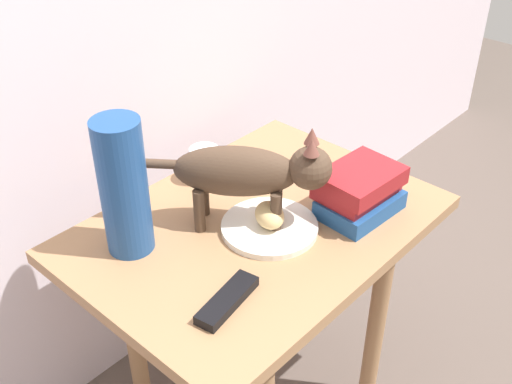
{
  "coord_description": "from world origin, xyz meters",
  "views": [
    {
      "loc": [
        -0.81,
        -0.73,
        1.42
      ],
      "look_at": [
        0.0,
        0.0,
        0.68
      ],
      "focal_mm": 44.09,
      "sensor_mm": 36.0,
      "label": 1
    }
  ],
  "objects_px": {
    "side_table": "(256,254)",
    "cat": "(250,172)",
    "candle_jar": "(205,166)",
    "book_stack": "(359,191)",
    "green_vase": "(124,188)",
    "bread_roll": "(269,215)",
    "plate": "(271,226)",
    "tv_remote": "(227,300)"
  },
  "relations": [
    {
      "from": "plate",
      "to": "candle_jar",
      "type": "relative_size",
      "value": 2.45
    },
    {
      "from": "side_table",
      "to": "bread_roll",
      "type": "height_order",
      "value": "bread_roll"
    },
    {
      "from": "side_table",
      "to": "green_vase",
      "type": "bearing_deg",
      "value": 149.84
    },
    {
      "from": "plate",
      "to": "tv_remote",
      "type": "height_order",
      "value": "tv_remote"
    },
    {
      "from": "plate",
      "to": "book_stack",
      "type": "bearing_deg",
      "value": -29.18
    },
    {
      "from": "cat",
      "to": "plate",
      "type": "bearing_deg",
      "value": -71.69
    },
    {
      "from": "bread_roll",
      "to": "plate",
      "type": "bearing_deg",
      "value": -8.2
    },
    {
      "from": "plate",
      "to": "green_vase",
      "type": "distance_m",
      "value": 0.32
    },
    {
      "from": "green_vase",
      "to": "side_table",
      "type": "bearing_deg",
      "value": -30.16
    },
    {
      "from": "side_table",
      "to": "green_vase",
      "type": "height_order",
      "value": "green_vase"
    },
    {
      "from": "book_stack",
      "to": "plate",
      "type": "bearing_deg",
      "value": 150.82
    },
    {
      "from": "side_table",
      "to": "tv_remote",
      "type": "distance_m",
      "value": 0.27
    },
    {
      "from": "plate",
      "to": "bread_roll",
      "type": "relative_size",
      "value": 2.6
    },
    {
      "from": "side_table",
      "to": "green_vase",
      "type": "xyz_separation_m",
      "value": [
        -0.23,
        0.14,
        0.24
      ]
    },
    {
      "from": "cat",
      "to": "book_stack",
      "type": "relative_size",
      "value": 2.1
    },
    {
      "from": "bread_roll",
      "to": "cat",
      "type": "distance_m",
      "value": 0.1
    },
    {
      "from": "side_table",
      "to": "cat",
      "type": "distance_m",
      "value": 0.22
    },
    {
      "from": "side_table",
      "to": "green_vase",
      "type": "distance_m",
      "value": 0.36
    },
    {
      "from": "book_stack",
      "to": "cat",
      "type": "bearing_deg",
      "value": 143.21
    },
    {
      "from": "cat",
      "to": "green_vase",
      "type": "bearing_deg",
      "value": 149.76
    },
    {
      "from": "green_vase",
      "to": "tv_remote",
      "type": "relative_size",
      "value": 1.94
    },
    {
      "from": "side_table",
      "to": "cat",
      "type": "relative_size",
      "value": 1.98
    },
    {
      "from": "cat",
      "to": "bread_roll",
      "type": "bearing_deg",
      "value": -75.99
    },
    {
      "from": "green_vase",
      "to": "candle_jar",
      "type": "xyz_separation_m",
      "value": [
        0.28,
        0.07,
        -0.11
      ]
    },
    {
      "from": "book_stack",
      "to": "candle_jar",
      "type": "xyz_separation_m",
      "value": [
        -0.14,
        0.34,
        -0.02
      ]
    },
    {
      "from": "side_table",
      "to": "bread_roll",
      "type": "bearing_deg",
      "value": -90.07
    },
    {
      "from": "candle_jar",
      "to": "tv_remote",
      "type": "height_order",
      "value": "candle_jar"
    },
    {
      "from": "green_vase",
      "to": "candle_jar",
      "type": "distance_m",
      "value": 0.31
    },
    {
      "from": "candle_jar",
      "to": "green_vase",
      "type": "bearing_deg",
      "value": -166.06
    },
    {
      "from": "green_vase",
      "to": "candle_jar",
      "type": "relative_size",
      "value": 3.42
    },
    {
      "from": "bread_roll",
      "to": "candle_jar",
      "type": "relative_size",
      "value": 0.94
    },
    {
      "from": "side_table",
      "to": "book_stack",
      "type": "distance_m",
      "value": 0.27
    },
    {
      "from": "plate",
      "to": "candle_jar",
      "type": "distance_m",
      "value": 0.25
    },
    {
      "from": "bread_roll",
      "to": "green_vase",
      "type": "distance_m",
      "value": 0.31
    },
    {
      "from": "side_table",
      "to": "plate",
      "type": "xyz_separation_m",
      "value": [
        0.0,
        -0.04,
        0.1
      ]
    },
    {
      "from": "bread_roll",
      "to": "green_vase",
      "type": "xyz_separation_m",
      "value": [
        -0.23,
        0.17,
        0.11
      ]
    },
    {
      "from": "book_stack",
      "to": "green_vase",
      "type": "relative_size",
      "value": 0.65
    },
    {
      "from": "plate",
      "to": "cat",
      "type": "distance_m",
      "value": 0.13
    },
    {
      "from": "side_table",
      "to": "candle_jar",
      "type": "xyz_separation_m",
      "value": [
        0.05,
        0.2,
        0.13
      ]
    },
    {
      "from": "bread_roll",
      "to": "book_stack",
      "type": "xyz_separation_m",
      "value": [
        0.18,
        -0.1,
        0.01
      ]
    },
    {
      "from": "cat",
      "to": "candle_jar",
      "type": "xyz_separation_m",
      "value": [
        0.06,
        0.2,
        -0.09
      ]
    },
    {
      "from": "book_stack",
      "to": "candle_jar",
      "type": "distance_m",
      "value": 0.37
    }
  ]
}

